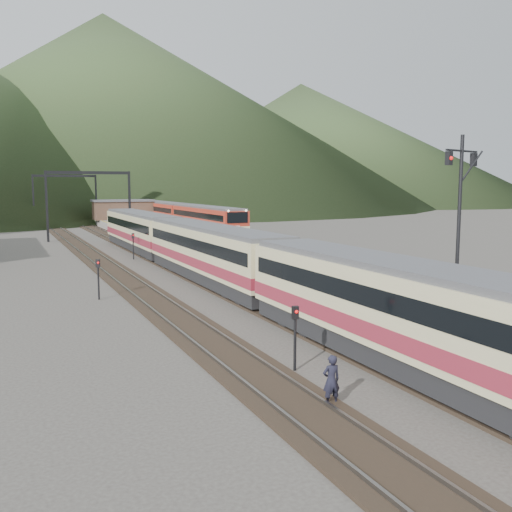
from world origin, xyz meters
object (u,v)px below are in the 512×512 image
second_train (183,216)px  signal_mast (459,211)px  worker (331,380)px  main_train (211,253)px

second_train → signal_mast: size_ratio=5.61×
second_train → worker: size_ratio=26.83×
main_train → second_train: (11.50, 43.54, 0.05)m
main_train → worker: (-4.01, -21.28, -1.24)m
second_train → signal_mast: (-8.09, -61.89, 3.36)m
second_train → worker: bearing=-103.5°
worker → signal_mast: bearing=-155.6°
main_train → worker: 21.69m
signal_mast → second_train: bearing=82.5°
second_train → worker: 66.66m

